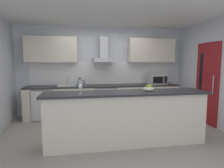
# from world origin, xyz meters

# --- Properties ---
(ground) EXTENTS (5.97, 4.40, 0.02)m
(ground) POSITION_xyz_m (0.00, 0.00, -0.01)
(ground) COLOR gray
(ceiling) EXTENTS (5.97, 4.40, 0.02)m
(ceiling) POSITION_xyz_m (0.00, 0.00, 2.61)
(ceiling) COLOR white
(wall_back) EXTENTS (5.97, 0.12, 2.60)m
(wall_back) POSITION_xyz_m (0.00, 1.76, 1.30)
(wall_back) COLOR silver
(wall_back) RESTS_ON ground
(wall_right) EXTENTS (0.12, 4.40, 2.60)m
(wall_right) POSITION_xyz_m (2.54, 0.00, 1.30)
(wall_right) COLOR silver
(wall_right) RESTS_ON ground
(backsplash_tile) EXTENTS (4.22, 0.02, 0.66)m
(backsplash_tile) POSITION_xyz_m (0.00, 1.69, 1.23)
(backsplash_tile) COLOR white
(counter_back) EXTENTS (4.37, 0.60, 0.90)m
(counter_back) POSITION_xyz_m (0.00, 1.38, 0.45)
(counter_back) COLOR beige
(counter_back) RESTS_ON ground
(counter_island) EXTENTS (3.10, 0.64, 1.02)m
(counter_island) POSITION_xyz_m (0.15, -0.64, 0.51)
(counter_island) COLOR beige
(counter_island) RESTS_ON ground
(upper_cabinets) EXTENTS (4.31, 0.32, 0.70)m
(upper_cabinets) POSITION_xyz_m (0.00, 1.53, 1.91)
(upper_cabinets) COLOR beige
(side_door) EXTENTS (0.08, 0.85, 2.05)m
(side_door) POSITION_xyz_m (2.47, 0.26, 1.03)
(side_door) COLOR maroon
(side_door) RESTS_ON ground
(oven) EXTENTS (0.60, 0.62, 0.80)m
(oven) POSITION_xyz_m (0.00, 1.36, 0.46)
(oven) COLOR slate
(oven) RESTS_ON ground
(refrigerator) EXTENTS (0.58, 0.60, 0.85)m
(refrigerator) POSITION_xyz_m (-1.68, 1.35, 0.43)
(refrigerator) COLOR white
(refrigerator) RESTS_ON ground
(microwave) EXTENTS (0.50, 0.38, 0.30)m
(microwave) POSITION_xyz_m (1.59, 1.33, 1.05)
(microwave) COLOR #B7BABC
(microwave) RESTS_ON counter_back
(sink) EXTENTS (0.50, 0.40, 0.26)m
(sink) POSITION_xyz_m (-1.05, 1.37, 0.93)
(sink) COLOR silver
(sink) RESTS_ON counter_back
(kettle) EXTENTS (0.29, 0.15, 0.24)m
(kettle) POSITION_xyz_m (-0.69, 1.32, 1.01)
(kettle) COLOR #B7BABC
(kettle) RESTS_ON counter_back
(range_hood) EXTENTS (0.62, 0.45, 0.72)m
(range_hood) POSITION_xyz_m (0.00, 1.48, 1.79)
(range_hood) COLOR #B7BABC
(wine_glass) EXTENTS (0.08, 0.08, 0.18)m
(wine_glass) POSITION_xyz_m (-0.71, -0.74, 1.14)
(wine_glass) COLOR silver
(wine_glass) RESTS_ON counter_island
(fruit_bowl) EXTENTS (0.22, 0.22, 0.13)m
(fruit_bowl) POSITION_xyz_m (0.60, -0.59, 1.06)
(fruit_bowl) COLOR beige
(fruit_bowl) RESTS_ON counter_island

